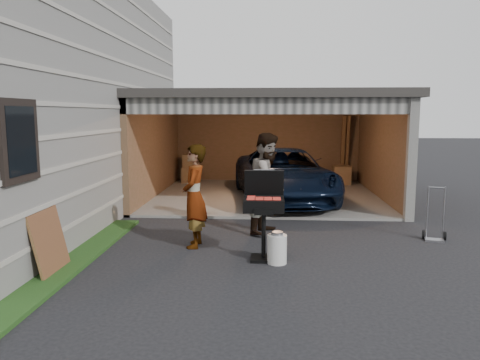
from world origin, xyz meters
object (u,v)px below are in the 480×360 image
at_px(minivan, 283,177).
at_px(propane_tank, 277,249).
at_px(woman, 194,196).
at_px(hand_truck, 435,230).
at_px(man, 268,183).
at_px(plywood_panel, 49,243).
at_px(bbq_grill, 264,208).

distance_m(minivan, propane_tank, 5.25).
distance_m(woman, hand_truck, 4.53).
distance_m(man, plywood_panel, 4.19).
height_order(propane_tank, hand_truck, hand_truck).
relative_size(man, plywood_panel, 2.05).
xyz_separation_m(man, bbq_grill, (-0.07, -1.75, -0.13)).
height_order(man, plywood_panel, man).
relative_size(man, hand_truck, 1.95).
xyz_separation_m(minivan, plywood_panel, (-3.60, -5.94, -0.20)).
bearing_deg(man, propane_tank, -155.62).
distance_m(plywood_panel, hand_truck, 6.72).
height_order(woman, propane_tank, woman).
bearing_deg(woman, propane_tank, 57.77).
distance_m(propane_tank, hand_truck, 3.35).
bearing_deg(propane_tank, man, 94.32).
xyz_separation_m(bbq_grill, plywood_panel, (-3.13, -0.91, -0.38)).
distance_m(minivan, hand_truck, 4.60).
height_order(bbq_grill, plywood_panel, bbq_grill).
xyz_separation_m(man, plywood_panel, (-3.20, -2.65, -0.51)).
relative_size(minivan, woman, 2.69).
distance_m(woman, plywood_panel, 2.51).
bearing_deg(bbq_grill, plywood_panel, -163.85).
bearing_deg(minivan, man, -105.05).
bearing_deg(woman, plywood_panel, -51.72).
bearing_deg(plywood_panel, propane_tank, 11.96).
xyz_separation_m(bbq_grill, hand_truck, (3.18, 1.35, -0.66)).
height_order(man, bbq_grill, man).
relative_size(woman, bbq_grill, 1.27).
xyz_separation_m(minivan, woman, (-1.70, -4.36, 0.23)).
bearing_deg(hand_truck, woman, -156.87).
bearing_deg(propane_tank, minivan, 87.24).
height_order(bbq_grill, propane_tank, bbq_grill).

